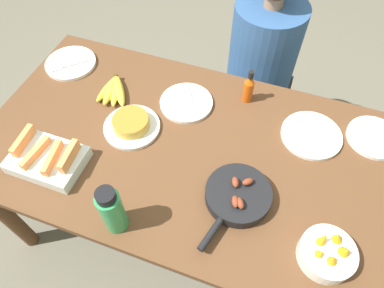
% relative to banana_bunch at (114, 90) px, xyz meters
% --- Properties ---
extents(ground_plane, '(14.00, 14.00, 0.00)m').
position_rel_banana_bunch_xyz_m(ground_plane, '(0.43, -0.17, -0.75)').
color(ground_plane, '#666051').
extents(dining_table, '(1.70, 0.91, 0.73)m').
position_rel_banana_bunch_xyz_m(dining_table, '(0.43, -0.17, -0.11)').
color(dining_table, brown).
rests_on(dining_table, ground_plane).
extents(banana_bunch, '(0.15, 0.19, 0.04)m').
position_rel_banana_bunch_xyz_m(banana_bunch, '(0.00, 0.00, 0.00)').
color(banana_bunch, yellow).
rests_on(banana_bunch, dining_table).
extents(melon_tray, '(0.27, 0.19, 0.10)m').
position_rel_banana_bunch_xyz_m(melon_tray, '(-0.06, -0.42, 0.01)').
color(melon_tray, silver).
rests_on(melon_tray, dining_table).
extents(skillet, '(0.23, 0.35, 0.08)m').
position_rel_banana_bunch_xyz_m(skillet, '(0.65, -0.32, 0.01)').
color(skillet, black).
rests_on(skillet, dining_table).
extents(frittata_plate_center, '(0.23, 0.23, 0.06)m').
position_rel_banana_bunch_xyz_m(frittata_plate_center, '(0.16, -0.16, 0.01)').
color(frittata_plate_center, silver).
rests_on(frittata_plate_center, dining_table).
extents(empty_plate_near_front, '(0.22, 0.22, 0.02)m').
position_rel_banana_bunch_xyz_m(empty_plate_near_front, '(1.10, 0.12, -0.01)').
color(empty_plate_near_front, silver).
rests_on(empty_plate_near_front, dining_table).
extents(empty_plate_far_left, '(0.24, 0.24, 0.02)m').
position_rel_banana_bunch_xyz_m(empty_plate_far_left, '(0.86, 0.05, -0.01)').
color(empty_plate_far_left, silver).
rests_on(empty_plate_far_left, dining_table).
extents(empty_plate_far_right, '(0.24, 0.24, 0.02)m').
position_rel_banana_bunch_xyz_m(empty_plate_far_right, '(-0.28, 0.10, -0.01)').
color(empty_plate_far_right, silver).
rests_on(empty_plate_far_right, dining_table).
extents(empty_plate_mid_edge, '(0.23, 0.23, 0.02)m').
position_rel_banana_bunch_xyz_m(empty_plate_mid_edge, '(0.33, 0.04, -0.01)').
color(empty_plate_mid_edge, silver).
rests_on(empty_plate_mid_edge, dining_table).
extents(fruit_bowl_mango, '(0.18, 0.18, 0.11)m').
position_rel_banana_bunch_xyz_m(fruit_bowl_mango, '(0.97, -0.43, 0.02)').
color(fruit_bowl_mango, silver).
rests_on(fruit_bowl_mango, dining_table).
extents(water_bottle, '(0.08, 0.08, 0.22)m').
position_rel_banana_bunch_xyz_m(water_bottle, '(0.29, -0.55, 0.09)').
color(water_bottle, '#2D9351').
rests_on(water_bottle, dining_table).
extents(hot_sauce_bottle, '(0.04, 0.04, 0.16)m').
position_rel_banana_bunch_xyz_m(hot_sauce_bottle, '(0.56, 0.16, 0.05)').
color(hot_sauce_bottle, '#C64C0F').
rests_on(hot_sauce_bottle, dining_table).
extents(person_figure, '(0.38, 0.38, 1.19)m').
position_rel_banana_bunch_xyz_m(person_figure, '(0.56, 0.55, -0.26)').
color(person_figure, black).
rests_on(person_figure, ground_plane).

